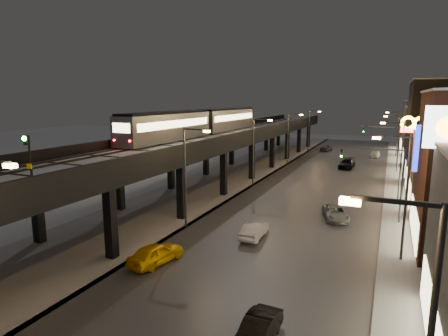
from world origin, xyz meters
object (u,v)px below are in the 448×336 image
(car_onc_red, at_px, (375,154))
(sign_citgo, at_px, (445,153))
(car_far_white, at_px, (326,148))
(car_onc_dark, at_px, (335,214))
(car_onc_silver, at_px, (258,332))
(rail_signal, at_px, (28,151))
(car_near_white, at_px, (254,231))
(car_onc_white, at_px, (347,164))
(car_taxi, at_px, (156,254))
(subway_train, at_px, (202,122))

(car_onc_red, distance_m, sign_citgo, 56.35)
(car_far_white, relative_size, car_onc_dark, 0.94)
(car_onc_silver, xyz_separation_m, car_onc_red, (2.59, 63.87, 0.03))
(sign_citgo, bearing_deg, rail_signal, -154.96)
(car_near_white, bearing_deg, car_onc_red, -100.06)
(car_onc_dark, height_order, car_onc_red, car_onc_red)
(car_far_white, bearing_deg, car_onc_red, 162.84)
(car_onc_dark, bearing_deg, car_near_white, -142.25)
(car_onc_dark, distance_m, car_onc_white, 28.73)
(car_near_white, height_order, car_onc_dark, car_near_white)
(car_near_white, xyz_separation_m, car_onc_dark, (5.53, 7.71, -0.04))
(car_onc_red, bearing_deg, car_taxi, -96.07)
(car_taxi, distance_m, car_onc_silver, 10.87)
(car_far_white, height_order, car_onc_red, car_far_white)
(subway_train, xyz_separation_m, car_onc_silver, (19.11, -31.44, -7.66))
(car_near_white, height_order, car_onc_white, car_onc_white)
(car_onc_red, bearing_deg, car_far_white, 158.28)
(car_taxi, distance_m, car_far_white, 63.74)
(car_far_white, height_order, car_onc_dark, car_far_white)
(car_onc_white, bearing_deg, car_onc_silver, -85.83)
(car_near_white, bearing_deg, car_onc_silver, 108.17)
(car_near_white, xyz_separation_m, car_onc_white, (3.51, 36.37, 0.10))
(car_near_white, bearing_deg, subway_train, -54.02)
(subway_train, xyz_separation_m, car_near_white, (14.38, -18.49, -7.64))
(rail_signal, bearing_deg, car_onc_red, 76.79)
(car_far_white, relative_size, car_onc_silver, 1.09)
(subway_train, bearing_deg, car_onc_red, 56.22)
(car_taxi, height_order, car_onc_silver, car_taxi)
(car_onc_silver, relative_size, car_onc_white, 0.74)
(car_near_white, xyz_separation_m, car_onc_silver, (4.73, -12.95, -0.02))
(car_far_white, distance_m, sign_citgo, 63.30)
(car_taxi, height_order, car_near_white, car_taxi)
(car_near_white, distance_m, car_onc_red, 51.44)
(rail_signal, height_order, car_onc_silver, rail_signal)
(car_taxi, bearing_deg, car_onc_dark, -112.42)
(car_far_white, bearing_deg, car_near_white, 103.12)
(car_onc_silver, xyz_separation_m, car_onc_white, (-1.22, 49.31, 0.12))
(car_onc_silver, height_order, car_onc_white, car_onc_white)
(car_near_white, bearing_deg, rail_signal, 58.86)
(car_taxi, bearing_deg, rail_signal, 75.36)
(car_near_white, height_order, car_onc_red, car_onc_red)
(subway_train, height_order, car_taxi, subway_train)
(car_near_white, distance_m, car_far_white, 56.30)
(rail_signal, relative_size, sign_citgo, 0.27)
(car_far_white, xyz_separation_m, car_onc_dark, (8.51, -48.51, -0.09))
(rail_signal, distance_m, car_onc_red, 67.42)
(subway_train, distance_m, car_near_white, 24.63)
(car_onc_dark, bearing_deg, rail_signal, -138.19)
(car_onc_white, bearing_deg, rail_signal, -100.03)
(car_taxi, relative_size, sign_citgo, 0.39)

